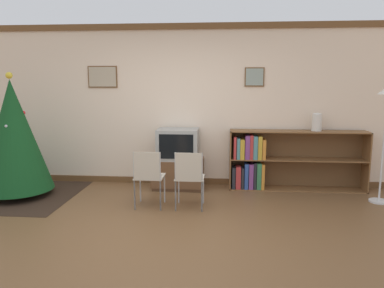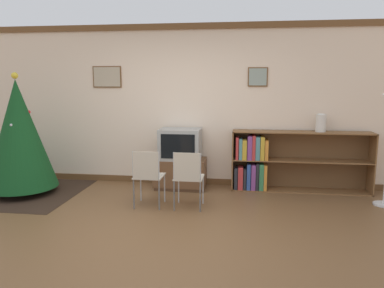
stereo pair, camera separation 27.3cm
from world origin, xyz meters
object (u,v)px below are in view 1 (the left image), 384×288
folding_chair_left (148,175)px  folding_chair_right (189,176)px  tv_console (178,173)px  christmas_tree (14,136)px  television (178,144)px  bookshelf (272,161)px  vase (317,122)px

folding_chair_left → folding_chair_right: (0.57, 0.00, 0.00)m
tv_console → christmas_tree: bearing=-165.1°
christmas_tree → folding_chair_left: (2.14, -0.39, -0.47)m
tv_console → television: bearing=-90.0°
bookshelf → folding_chair_left: bearing=-148.3°
bookshelf → vase: vase is taller
folding_chair_right → bookshelf: bearing=41.8°
christmas_tree → bookshelf: (3.98, 0.74, -0.48)m
folding_chair_left → folding_chair_right: size_ratio=1.00×
folding_chair_right → folding_chair_left: bearing=180.0°
tv_console → folding_chair_left: 1.10m
folding_chair_left → television: bearing=74.6°
tv_console → bookshelf: bearing=3.4°
christmas_tree → tv_console: 2.61m
folding_chair_left → bookshelf: bearing=31.7°
folding_chair_right → bookshelf: size_ratio=0.37×
folding_chair_left → bookshelf: (1.83, 1.13, -0.01)m
christmas_tree → television: (2.43, 0.65, -0.20)m
christmas_tree → folding_chair_right: size_ratio=2.30×
television → bookshelf: 1.58m
television → bookshelf: bearing=3.5°
folding_chair_left → folding_chair_right: 0.57m
tv_console → bookshelf: bookshelf is taller
tv_console → vase: bearing=2.7°
vase → tv_console: bearing=-177.3°
christmas_tree → television: size_ratio=2.85×
tv_console → television: size_ratio=1.26×
christmas_tree → television: 2.52m
folding_chair_left → bookshelf: 2.15m
christmas_tree → tv_console: size_ratio=2.27×
television → vase: vase is taller
vase → bookshelf: bearing=-178.9°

